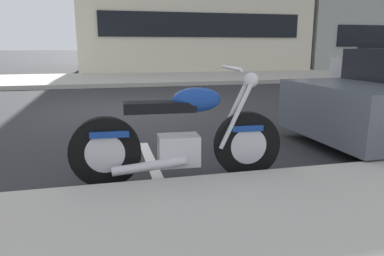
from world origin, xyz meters
name	(u,v)px	position (x,y,z in m)	size (l,w,h in m)	color
ground_plane	(129,110)	(0.00, 0.00, 0.00)	(260.00, 260.00, 0.00)	#28282B
sidewalk_far_curb	(377,74)	(12.00, 6.94, 0.07)	(120.00, 5.00, 0.14)	#ADA89E
parking_stall_stripe	(154,168)	(0.00, -3.84, 0.00)	(0.12, 2.20, 0.01)	silver
parked_motorcycle	(181,138)	(0.21, -4.28, 0.44)	(2.09, 0.62, 1.14)	black
townhouse_corner_block	(372,3)	(17.47, 14.56, 4.21)	(14.65, 10.71, 8.43)	#939993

